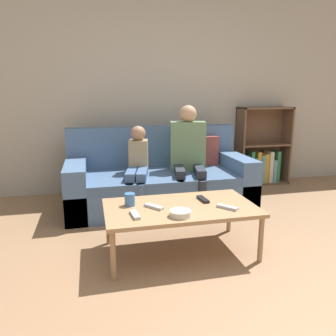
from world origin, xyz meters
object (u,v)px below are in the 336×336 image
Objects in this scene: couch at (159,181)px; person_adult at (188,150)px; bookshelf at (260,156)px; snack_bowl at (180,213)px; coffee_table at (180,210)px; cup_near at (130,199)px; tv_remote_3 at (227,207)px; tv_remote_0 at (135,215)px; tv_remote_1 at (203,199)px; tv_remote_2 at (154,207)px; person_child at (138,165)px.

couch is 0.49m from person_adult.
bookshelf is 6.83× the size of snack_bowl.
snack_bowl is at bearing -105.35° from coffee_table.
tv_remote_3 is (0.73, -0.25, -0.04)m from cup_near.
cup_near is 0.58× the size of tv_remote_0.
cup_near is 0.58× the size of tv_remote_1.
tv_remote_3 is at bearing -79.45° from couch.
tv_remote_1 is at bearing -130.76° from bookshelf.
tv_remote_1 reaches higher than coffee_table.
bookshelf is at bearing 46.67° from coffee_table.
tv_remote_2 is 1.02× the size of snack_bowl.
person_child is at bearing -159.07° from bookshelf.
person_adult is 0.61m from person_child.
tv_remote_3 is at bearing -67.14° from tv_remote_1.
person_adult is 1.09m from tv_remote_1.
snack_bowl is (-0.40, -0.07, 0.01)m from tv_remote_3.
tv_remote_1 and tv_remote_3 have the same top height.
snack_bowl is at bearing -44.22° from cup_near.
person_child reaches higher than tv_remote_1.
bookshelf is 2.45m from coffee_table.
tv_remote_1 is at bearing 21.79° from coffee_table.
couch is at bearing 84.24° from snack_bowl.
tv_remote_1 is 1.06× the size of tv_remote_3.
cup_near is (-0.80, -1.03, -0.20)m from person_adult.
person_adult is 1.51m from tv_remote_0.
cup_near is 0.77m from tv_remote_3.
bookshelf reaches higher than tv_remote_3.
bookshelf reaches higher than tv_remote_0.
bookshelf reaches higher than snack_bowl.
tv_remote_0 is (0.01, -0.24, -0.04)m from cup_near.
tv_remote_1 is (0.60, 0.22, 0.00)m from tv_remote_0.
bookshelf is (1.60, 0.56, 0.12)m from couch.
tv_remote_0 is at bearing 140.84° from tv_remote_3.
person_adult is 1.31m from tv_remote_2.
coffee_table is 1.30× the size of person_child.
cup_near reaches higher than tv_remote_3.
tv_remote_1 is 1.09× the size of snack_bowl.
tv_remote_1 is at bearing -88.63° from person_adult.
tv_remote_3 is (-1.34, -1.93, 0.01)m from bookshelf.
person_adult is 1.44m from snack_bowl.
couch is 11.92× the size of tv_remote_1.
tv_remote_0 is 0.72m from tv_remote_3.
bookshelf reaches higher than tv_remote_1.
tv_remote_0 is at bearing -164.16° from tv_remote_1.
snack_bowl reaches higher than tv_remote_3.
person_adult is 7.19× the size of snack_bowl.
coffee_table is 0.22m from tv_remote_2.
tv_remote_0 and tv_remote_3 have the same top height.
person_child is (-0.59, -0.06, -0.13)m from person_adult.
cup_near is (-2.07, -1.68, 0.05)m from bookshelf.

